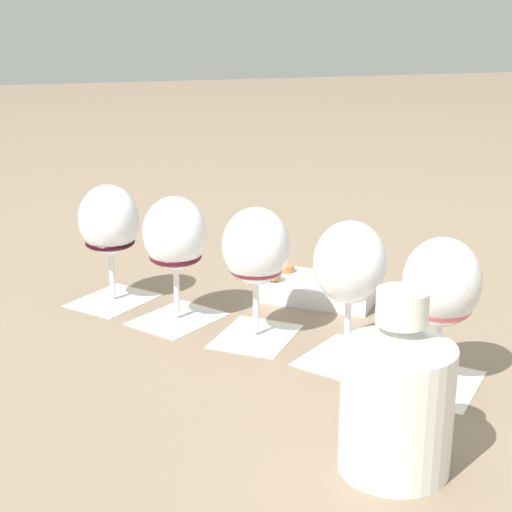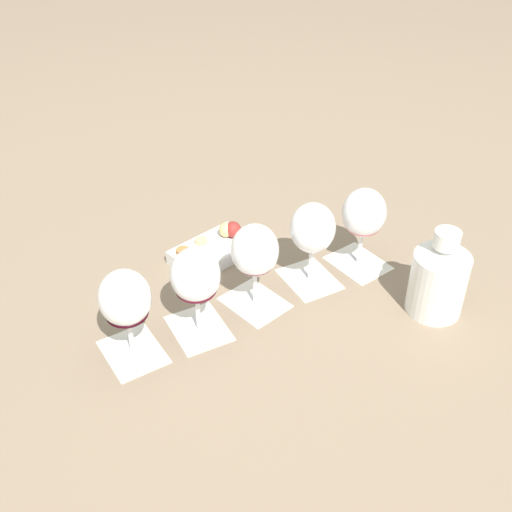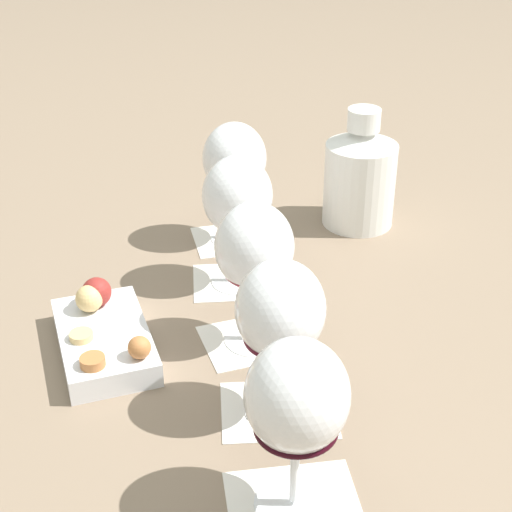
{
  "view_description": "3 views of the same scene",
  "coord_description": "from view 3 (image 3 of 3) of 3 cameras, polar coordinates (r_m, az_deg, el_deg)",
  "views": [
    {
      "loc": [
        -0.9,
        0.29,
        0.4
      ],
      "look_at": [
        -0.0,
        0.0,
        0.11
      ],
      "focal_mm": 55.0,
      "sensor_mm": 36.0,
      "label": 1
    },
    {
      "loc": [
        -0.12,
        0.91,
        0.79
      ],
      "look_at": [
        -0.0,
        0.0,
        0.11
      ],
      "focal_mm": 45.0,
      "sensor_mm": 36.0,
      "label": 2
    },
    {
      "loc": [
        0.62,
        0.38,
        0.53
      ],
      "look_at": [
        -0.0,
        0.0,
        0.11
      ],
      "focal_mm": 55.0,
      "sensor_mm": 36.0,
      "label": 3
    }
  ],
  "objects": [
    {
      "name": "ground_plane",
      "position": [
        0.9,
        -0.1,
        -6.14
      ],
      "size": [
        8.0,
        8.0,
        0.0
      ],
      "primitive_type": "plane",
      "color": "#7F6B56"
    },
    {
      "name": "tasting_card_0",
      "position": [
        1.11,
        -1.49,
        1.29
      ],
      "size": [
        0.15,
        0.15,
        0.0
      ],
      "color": "silver",
      "rests_on": "ground_plane"
    },
    {
      "name": "tasting_card_1",
      "position": [
        1.01,
        -1.28,
        -1.84
      ],
      "size": [
        0.14,
        0.15,
        0.0
      ],
      "color": "silver",
      "rests_on": "ground_plane"
    },
    {
      "name": "tasting_card_2",
      "position": [
        0.91,
        -0.27,
        -5.97
      ],
      "size": [
        0.15,
        0.14,
        0.0
      ],
      "color": "silver",
      "rests_on": "ground_plane"
    },
    {
      "name": "tasting_card_3",
      "position": [
        0.81,
        1.65,
        -11.1
      ],
      "size": [
        0.14,
        0.15,
        0.0
      ],
      "color": "silver",
      "rests_on": "ground_plane"
    },
    {
      "name": "tasting_card_4",
      "position": [
        0.72,
        2.74,
        -17.56
      ],
      "size": [
        0.15,
        0.15,
        0.0
      ],
      "color": "silver",
      "rests_on": "ground_plane"
    },
    {
      "name": "wine_glass_0",
      "position": [
        1.06,
        -1.57,
        6.69
      ],
      "size": [
        0.09,
        0.09,
        0.17
      ],
      "color": "white",
      "rests_on": "tasting_card_0"
    },
    {
      "name": "wine_glass_1",
      "position": [
        0.95,
        -1.36,
        3.97
      ],
      "size": [
        0.09,
        0.09,
        0.17
      ],
      "color": "white",
      "rests_on": "tasting_card_1"
    },
    {
      "name": "wine_glass_2",
      "position": [
        0.84,
        -0.29,
        0.29
      ],
      "size": [
        0.09,
        0.09,
        0.17
      ],
      "color": "white",
      "rests_on": "tasting_card_2"
    },
    {
      "name": "wine_glass_3",
      "position": [
        0.74,
        1.77,
        -4.41
      ],
      "size": [
        0.09,
        0.09,
        0.17
      ],
      "color": "white",
      "rests_on": "tasting_card_3"
    },
    {
      "name": "wine_glass_4",
      "position": [
        0.64,
        2.99,
        -10.63
      ],
      "size": [
        0.09,
        0.09,
        0.17
      ],
      "color": "white",
      "rests_on": "tasting_card_4"
    },
    {
      "name": "ceramic_vase",
      "position": [
        1.13,
        7.57,
        5.85
      ],
      "size": [
        0.1,
        0.1,
        0.17
      ],
      "color": "white",
      "rests_on": "ground_plane"
    },
    {
      "name": "snack_dish",
      "position": [
        0.89,
        -11.03,
        -5.68
      ],
      "size": [
        0.18,
        0.19,
        0.06
      ],
      "color": "silver",
      "rests_on": "ground_plane"
    }
  ]
}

